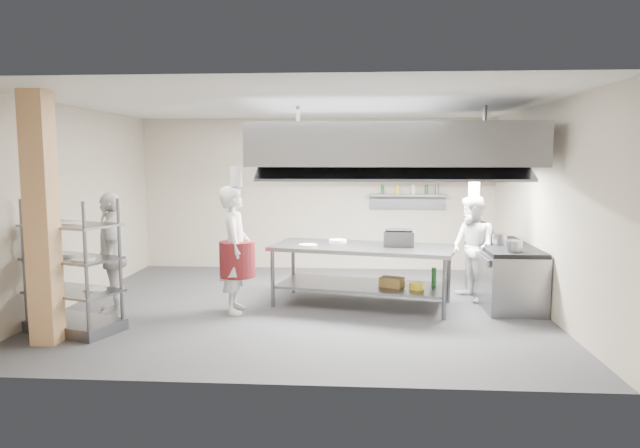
# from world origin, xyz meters

# --- Properties ---
(floor) EXTENTS (7.00, 7.00, 0.00)m
(floor) POSITION_xyz_m (0.00, 0.00, 0.00)
(floor) COLOR #29292A
(floor) RESTS_ON ground
(ceiling) EXTENTS (7.00, 7.00, 0.00)m
(ceiling) POSITION_xyz_m (0.00, 0.00, 3.00)
(ceiling) COLOR silver
(ceiling) RESTS_ON wall_back
(wall_back) EXTENTS (7.00, 0.00, 7.00)m
(wall_back) POSITION_xyz_m (0.00, 3.00, 1.50)
(wall_back) COLOR #B0A28C
(wall_back) RESTS_ON ground
(wall_left) EXTENTS (0.00, 6.00, 6.00)m
(wall_left) POSITION_xyz_m (-3.50, 0.00, 1.50)
(wall_left) COLOR #B0A28C
(wall_left) RESTS_ON ground
(wall_right) EXTENTS (0.00, 6.00, 6.00)m
(wall_right) POSITION_xyz_m (3.50, 0.00, 1.50)
(wall_right) COLOR #B0A28C
(wall_right) RESTS_ON ground
(column) EXTENTS (0.30, 0.30, 3.00)m
(column) POSITION_xyz_m (-2.90, -1.90, 1.50)
(column) COLOR #DFA972
(column) RESTS_ON floor
(exhaust_hood) EXTENTS (4.00, 2.50, 0.60)m
(exhaust_hood) POSITION_xyz_m (1.30, 0.40, 2.40)
(exhaust_hood) COLOR gray
(exhaust_hood) RESTS_ON ceiling
(hood_strip_a) EXTENTS (1.60, 0.12, 0.04)m
(hood_strip_a) POSITION_xyz_m (0.40, 0.40, 2.08)
(hood_strip_a) COLOR white
(hood_strip_a) RESTS_ON exhaust_hood
(hood_strip_b) EXTENTS (1.60, 0.12, 0.04)m
(hood_strip_b) POSITION_xyz_m (2.20, 0.40, 2.08)
(hood_strip_b) COLOR white
(hood_strip_b) RESTS_ON exhaust_hood
(wall_shelf) EXTENTS (1.50, 0.28, 0.04)m
(wall_shelf) POSITION_xyz_m (1.80, 2.84, 1.50)
(wall_shelf) COLOR gray
(wall_shelf) RESTS_ON wall_back
(island) EXTENTS (2.85, 1.66, 0.91)m
(island) POSITION_xyz_m (0.89, 0.15, 0.46)
(island) COLOR gray
(island) RESTS_ON floor
(island_worktop) EXTENTS (2.85, 1.66, 0.06)m
(island_worktop) POSITION_xyz_m (0.89, 0.15, 0.88)
(island_worktop) COLOR gray
(island_worktop) RESTS_ON island
(island_undershelf) EXTENTS (2.62, 1.50, 0.04)m
(island_undershelf) POSITION_xyz_m (0.89, 0.15, 0.30)
(island_undershelf) COLOR slate
(island_undershelf) RESTS_ON island
(pass_rack) EXTENTS (1.30, 1.01, 1.71)m
(pass_rack) POSITION_xyz_m (-2.80, -1.43, 0.86)
(pass_rack) COLOR gray
(pass_rack) RESTS_ON floor
(cooking_range) EXTENTS (0.80, 2.00, 0.84)m
(cooking_range) POSITION_xyz_m (3.08, 0.50, 0.42)
(cooking_range) COLOR gray
(cooking_range) RESTS_ON floor
(range_top) EXTENTS (0.78, 1.96, 0.06)m
(range_top) POSITION_xyz_m (3.08, 0.50, 0.87)
(range_top) COLOR black
(range_top) RESTS_ON cooking_range
(chef_head) EXTENTS (0.52, 0.72, 1.83)m
(chef_head) POSITION_xyz_m (-0.93, -0.37, 0.91)
(chef_head) COLOR silver
(chef_head) RESTS_ON floor
(chef_line) EXTENTS (0.83, 0.95, 1.65)m
(chef_line) POSITION_xyz_m (2.60, 0.55, 0.83)
(chef_line) COLOR silver
(chef_line) RESTS_ON floor
(chef_plating) EXTENTS (0.73, 1.11, 1.75)m
(chef_plating) POSITION_xyz_m (-2.60, -0.69, 0.87)
(chef_plating) COLOR white
(chef_plating) RESTS_ON floor
(griddle) EXTENTS (0.47, 0.38, 0.22)m
(griddle) POSITION_xyz_m (1.44, 0.19, 1.02)
(griddle) COLOR slate
(griddle) RESTS_ON island_worktop
(wicker_basket) EXTENTS (0.39, 0.34, 0.14)m
(wicker_basket) POSITION_xyz_m (1.33, -0.01, 0.39)
(wicker_basket) COLOR brown
(wicker_basket) RESTS_ON island_undershelf
(stockpot) EXTENTS (0.24, 0.24, 0.17)m
(stockpot) POSITION_xyz_m (2.98, 0.45, 0.98)
(stockpot) COLOR slate
(stockpot) RESTS_ON range_top
(plate_stack) EXTENTS (0.28, 0.28, 0.05)m
(plate_stack) POSITION_xyz_m (-2.80, -1.43, 0.55)
(plate_stack) COLOR white
(plate_stack) RESTS_ON pass_rack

